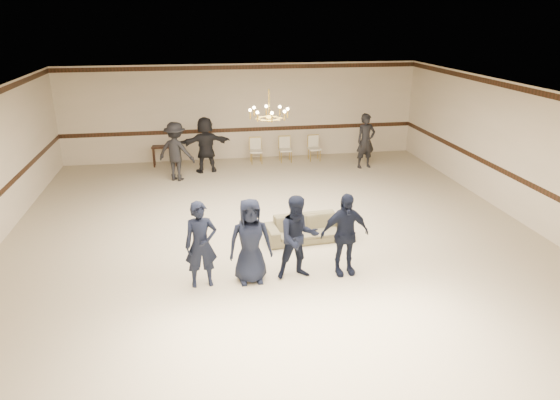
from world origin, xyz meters
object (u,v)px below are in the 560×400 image
Objects in this scene: banquet_chair_right at (314,148)px; console_table at (165,156)px; boy_c at (298,238)px; banquet_chair_mid at (286,150)px; boy_d at (345,234)px; boy_b at (250,241)px; settee at (308,228)px; adult_mid at (206,145)px; chandelier at (269,104)px; boy_a at (201,245)px; adult_left at (176,151)px; banquet_chair_left at (256,151)px; adult_right at (366,141)px.

banquet_chair_right reaches higher than console_table.
boy_c is 8.01m from banquet_chair_mid.
boy_c is 0.90m from boy_d.
boy_b is 1.00× the size of boy_d.
adult_mid is at bearing 105.21° from settee.
console_table is (-5.00, 0.20, -0.09)m from banquet_chair_right.
console_table is at bearing 115.89° from chandelier.
adult_mid is 2.22× the size of console_table.
console_table is at bearing 91.51° from boy_a.
boy_c is at bearing -1.86° from boy_b.
adult_left is at bearing 106.28° from boy_c.
chandelier is 5.16m from adult_mid.
settee is 6.50m from banquet_chair_right.
banquet_chair_right is (1.00, 0.00, 0.00)m from banquet_chair_mid.
boy_c is 1.95× the size of banquet_chair_left.
chandelier is 2.88m from settee.
adult_mid is 2.80m from banquet_chair_mid.
adult_right is (2.73, 6.81, 0.07)m from boy_d.
adult_right is 2.10× the size of banquet_chair_mid.
adult_left is at bearing 111.97° from boy_d.
adult_right is 2.10× the size of banquet_chair_right.
banquet_chair_left is (0.21, 7.91, -0.40)m from boy_c.
settee is at bearing -81.61° from banquet_chair_left.
banquet_chair_mid is 4.01m from console_table.
adult_mid reaches higher than settee.
banquet_chair_left is at bearing 90.32° from boy_d.
boy_a is 8.17m from banquet_chair_left.
boy_a is at bearing 176.31° from boy_c.
adult_right is 2.10× the size of banquet_chair_left.
adult_left is at bearing 116.19° from settee.
adult_right reaches higher than boy_c.
adult_left is (-2.37, 6.51, 0.07)m from boy_c.
boy_d is at bearing -122.64° from adult_right.
chandelier is at bearing 52.37° from boy_a.
settee is 6.30m from banquet_chair_left.
boy_b is 0.93× the size of adult_left.
adult_mid reaches higher than banquet_chair_mid.
adult_left reaches higher than boy_a.
banquet_chair_left is at bearing -126.02° from adult_left.
boy_d is (2.70, 0.00, 0.00)m from boy_a.
banquet_chair_left is at bearing 151.45° from adult_right.
adult_mid reaches higher than boy_c.
banquet_chair_left is 1.00m from banquet_chair_mid.
boy_d is 0.93× the size of adult_left.
boy_c is at bearing -96.20° from banquet_chair_mid.
boy_b is 1.00× the size of boy_c.
adult_right reaches higher than banquet_chair_right.
boy_b is 1.95× the size of banquet_chair_right.
boy_b is at bearing 175.33° from boy_d.
settee is at bearing -108.72° from banquet_chair_right.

